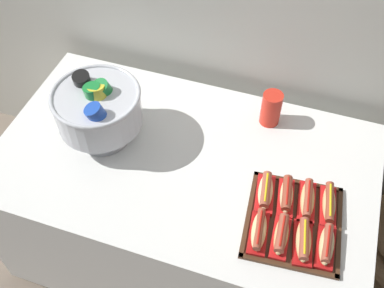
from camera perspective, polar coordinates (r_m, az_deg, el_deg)
The scene contains 13 objects.
ground_plane at distance 2.42m, azimuth -0.78°, elevation -12.67°, with size 10.00×10.00×0.00m, color #7A6B5B.
buffet_table at distance 2.08m, azimuth -0.90°, elevation -7.76°, with size 1.49×0.86×0.74m.
serving_tray at distance 1.66m, azimuth 12.49°, elevation -9.46°, with size 0.36×0.39×0.01m.
hot_dog_0 at distance 1.59m, azimuth 8.33°, elevation -10.72°, with size 0.08×0.17×0.06m.
hot_dog_1 at distance 1.59m, azimuth 11.05°, elevation -11.13°, with size 0.07×0.16×0.07m.
hot_dog_2 at distance 1.60m, azimuth 13.72°, elevation -11.65°, with size 0.09×0.18×0.06m.
hot_dog_3 at distance 1.61m, azimuth 16.41°, elevation -12.03°, with size 0.07×0.16×0.06m.
hot_dog_4 at distance 1.68m, azimuth 9.14°, elevation -5.91°, with size 0.09×0.17×0.06m.
hot_dog_5 at distance 1.68m, azimuth 11.68°, elevation -6.31°, with size 0.08×0.17×0.06m.
hot_dog_6 at distance 1.69m, azimuth 14.18°, elevation -6.81°, with size 0.08×0.18×0.06m.
hot_dog_7 at distance 1.70m, azimuth 16.69°, elevation -7.20°, with size 0.08×0.18×0.06m.
punch_bowl at distance 1.78m, azimuth -11.64°, elevation 4.47°, with size 0.34×0.34×0.28m.
cup_stack at distance 1.89m, azimuth 9.83°, elevation 4.38°, with size 0.08×0.08×0.15m.
Camera 1 is at (0.38, -1.03, 2.15)m, focal length 42.75 mm.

